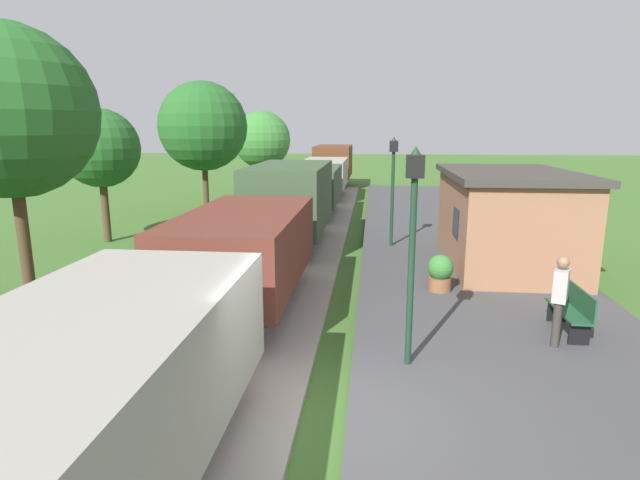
{
  "coord_description": "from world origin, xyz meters",
  "views": [
    {
      "loc": [
        0.5,
        -6.45,
        4.22
      ],
      "look_at": [
        -0.87,
        6.78,
        1.32
      ],
      "focal_mm": 28.82,
      "sensor_mm": 36.0,
      "label": 1
    }
  ],
  "objects_px": {
    "bench_near_hut": "(573,310)",
    "potted_planter": "(440,272)",
    "tree_field_left": "(203,127)",
    "tree_field_distant": "(262,140)",
    "person_waiting": "(560,297)",
    "lamp_post_far": "(393,171)",
    "freight_train": "(305,193)",
    "station_hut": "(506,218)",
    "tree_trackside_mid": "(8,112)",
    "tree_trackside_far": "(100,148)",
    "lamp_post_near": "(413,218)"
  },
  "relations": [
    {
      "from": "potted_planter",
      "to": "tree_field_distant",
      "type": "bearing_deg",
      "value": 113.71
    },
    {
      "from": "tree_trackside_mid",
      "to": "tree_field_left",
      "type": "xyz_separation_m",
      "value": [
        -0.14,
        13.72,
        -0.27
      ]
    },
    {
      "from": "tree_trackside_far",
      "to": "tree_field_distant",
      "type": "relative_size",
      "value": 0.94
    },
    {
      "from": "station_hut",
      "to": "bench_near_hut",
      "type": "bearing_deg",
      "value": -89.24
    },
    {
      "from": "freight_train",
      "to": "bench_near_hut",
      "type": "xyz_separation_m",
      "value": [
        6.87,
        -11.62,
        -0.78
      ]
    },
    {
      "from": "tree_field_distant",
      "to": "person_waiting",
      "type": "bearing_deg",
      "value": -65.53
    },
    {
      "from": "bench_near_hut",
      "to": "lamp_post_far",
      "type": "distance_m",
      "value": 8.4
    },
    {
      "from": "potted_planter",
      "to": "lamp_post_near",
      "type": "height_order",
      "value": "lamp_post_near"
    },
    {
      "from": "person_waiting",
      "to": "tree_field_distant",
      "type": "bearing_deg",
      "value": -40.94
    },
    {
      "from": "station_hut",
      "to": "tree_trackside_mid",
      "type": "distance_m",
      "value": 13.09
    },
    {
      "from": "bench_near_hut",
      "to": "freight_train",
      "type": "bearing_deg",
      "value": 120.59
    },
    {
      "from": "tree_trackside_far",
      "to": "tree_field_left",
      "type": "relative_size",
      "value": 0.77
    },
    {
      "from": "tree_field_left",
      "to": "person_waiting",
      "type": "bearing_deg",
      "value": -52.58
    },
    {
      "from": "tree_field_left",
      "to": "freight_train",
      "type": "bearing_deg",
      "value": -29.43
    },
    {
      "from": "station_hut",
      "to": "person_waiting",
      "type": "distance_m",
      "value": 5.94
    },
    {
      "from": "freight_train",
      "to": "tree_trackside_far",
      "type": "distance_m",
      "value": 8.16
    },
    {
      "from": "freight_train",
      "to": "tree_trackside_mid",
      "type": "bearing_deg",
      "value": -115.96
    },
    {
      "from": "station_hut",
      "to": "potted_planter",
      "type": "bearing_deg",
      "value": -128.32
    },
    {
      "from": "tree_field_left",
      "to": "lamp_post_far",
      "type": "bearing_deg",
      "value": -38.93
    },
    {
      "from": "bench_near_hut",
      "to": "person_waiting",
      "type": "bearing_deg",
      "value": -127.78
    },
    {
      "from": "freight_train",
      "to": "tree_field_left",
      "type": "distance_m",
      "value": 6.75
    },
    {
      "from": "potted_planter",
      "to": "lamp_post_near",
      "type": "bearing_deg",
      "value": -104.01
    },
    {
      "from": "person_waiting",
      "to": "tree_field_left",
      "type": "xyz_separation_m",
      "value": [
        -11.71,
        15.3,
        3.11
      ]
    },
    {
      "from": "tree_field_left",
      "to": "tree_field_distant",
      "type": "distance_m",
      "value": 7.87
    },
    {
      "from": "tree_trackside_mid",
      "to": "tree_trackside_far",
      "type": "xyz_separation_m",
      "value": [
        -1.87,
        7.18,
        -1.08
      ]
    },
    {
      "from": "bench_near_hut",
      "to": "lamp_post_near",
      "type": "distance_m",
      "value": 4.27
    },
    {
      "from": "person_waiting",
      "to": "potted_planter",
      "type": "height_order",
      "value": "person_waiting"
    },
    {
      "from": "lamp_post_far",
      "to": "station_hut",
      "type": "bearing_deg",
      "value": -34.1
    },
    {
      "from": "tree_trackside_mid",
      "to": "potted_planter",
      "type": "bearing_deg",
      "value": 9.04
    },
    {
      "from": "bench_near_hut",
      "to": "tree_trackside_mid",
      "type": "xyz_separation_m",
      "value": [
        -12.08,
        0.92,
        3.85
      ]
    },
    {
      "from": "freight_train",
      "to": "tree_trackside_mid",
      "type": "distance_m",
      "value": 12.29
    },
    {
      "from": "potted_planter",
      "to": "tree_trackside_far",
      "type": "distance_m",
      "value": 13.27
    },
    {
      "from": "lamp_post_far",
      "to": "tree_trackside_far",
      "type": "height_order",
      "value": "tree_trackside_far"
    },
    {
      "from": "bench_near_hut",
      "to": "tree_trackside_mid",
      "type": "distance_m",
      "value": 12.71
    },
    {
      "from": "bench_near_hut",
      "to": "potted_planter",
      "type": "distance_m",
      "value": 3.35
    },
    {
      "from": "lamp_post_near",
      "to": "lamp_post_far",
      "type": "height_order",
      "value": "same"
    },
    {
      "from": "person_waiting",
      "to": "tree_trackside_mid",
      "type": "height_order",
      "value": "tree_trackside_mid"
    },
    {
      "from": "freight_train",
      "to": "tree_field_distant",
      "type": "relative_size",
      "value": 7.42
    },
    {
      "from": "bench_near_hut",
      "to": "tree_trackside_far",
      "type": "height_order",
      "value": "tree_trackside_far"
    },
    {
      "from": "tree_field_distant",
      "to": "station_hut",
      "type": "bearing_deg",
      "value": -57.47
    },
    {
      "from": "station_hut",
      "to": "lamp_post_near",
      "type": "bearing_deg",
      "value": -114.9
    },
    {
      "from": "lamp_post_near",
      "to": "tree_field_distant",
      "type": "height_order",
      "value": "tree_field_distant"
    },
    {
      "from": "tree_trackside_mid",
      "to": "tree_field_left",
      "type": "height_order",
      "value": "tree_trackside_mid"
    },
    {
      "from": "lamp_post_far",
      "to": "tree_field_distant",
      "type": "xyz_separation_m",
      "value": [
        -7.69,
        14.93,
        0.68
      ]
    },
    {
      "from": "station_hut",
      "to": "tree_field_distant",
      "type": "relative_size",
      "value": 1.1
    },
    {
      "from": "lamp_post_far",
      "to": "freight_train",
      "type": "bearing_deg",
      "value": 130.43
    },
    {
      "from": "tree_field_left",
      "to": "tree_field_distant",
      "type": "xyz_separation_m",
      "value": [
        1.22,
        7.74,
        -0.81
      ]
    },
    {
      "from": "bench_near_hut",
      "to": "tree_trackside_mid",
      "type": "bearing_deg",
      "value": 175.66
    },
    {
      "from": "station_hut",
      "to": "potted_planter",
      "type": "distance_m",
      "value": 3.65
    },
    {
      "from": "station_hut",
      "to": "tree_trackside_far",
      "type": "xyz_separation_m",
      "value": [
        -13.88,
        2.85,
        1.84
      ]
    }
  ]
}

